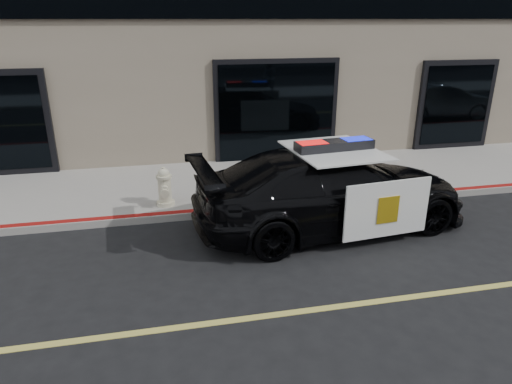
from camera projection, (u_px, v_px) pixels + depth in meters
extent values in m
plane|color=black|center=(454.00, 292.00, 6.89)|extent=(120.00, 120.00, 0.00)
cube|color=gray|center=(330.00, 177.00, 11.66)|extent=(60.00, 3.50, 0.15)
imported|color=black|center=(332.00, 190.00, 8.78)|extent=(3.25, 5.79, 1.55)
cube|color=white|center=(387.00, 209.00, 7.95)|extent=(1.65, 0.21, 1.04)
cube|color=white|center=(330.00, 171.00, 9.93)|extent=(1.65, 0.21, 1.04)
cube|color=white|center=(334.00, 150.00, 8.50)|extent=(1.73, 2.01, 0.03)
cube|color=gold|center=(388.00, 210.00, 7.92)|extent=(0.41, 0.05, 0.49)
cube|color=black|center=(334.00, 145.00, 8.47)|extent=(1.52, 0.54, 0.18)
cube|color=red|center=(312.00, 147.00, 8.33)|extent=(0.55, 0.39, 0.17)
cube|color=#0C19CC|center=(356.00, 143.00, 8.59)|extent=(0.55, 0.39, 0.17)
cylinder|color=beige|center=(166.00, 203.00, 9.70)|extent=(0.38, 0.38, 0.08)
cylinder|color=beige|center=(165.00, 189.00, 9.59)|extent=(0.27, 0.27, 0.53)
cylinder|color=beige|center=(164.00, 177.00, 9.49)|extent=(0.33, 0.33, 0.06)
sphere|color=beige|center=(164.00, 174.00, 9.46)|extent=(0.24, 0.24, 0.24)
cylinder|color=beige|center=(163.00, 169.00, 9.43)|extent=(0.07, 0.07, 0.07)
cylinder|color=beige|center=(164.00, 183.00, 9.73)|extent=(0.14, 0.13, 0.14)
cylinder|color=beige|center=(165.00, 189.00, 9.40)|extent=(0.14, 0.13, 0.14)
cylinder|color=beige|center=(165.00, 193.00, 9.40)|extent=(0.18, 0.15, 0.18)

